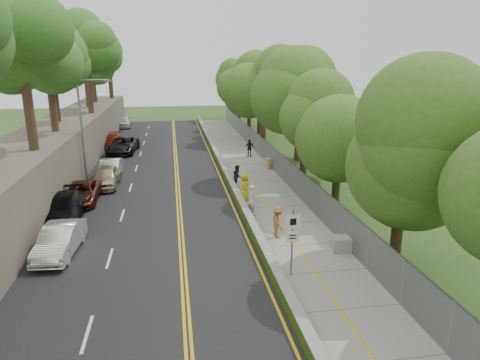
% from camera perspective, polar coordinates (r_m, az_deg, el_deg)
% --- Properties ---
extents(ground, '(140.00, 140.00, 0.00)m').
position_cam_1_polar(ground, '(22.13, 2.03, -9.17)').
color(ground, '#33511E').
rests_on(ground, ground).
extents(road, '(11.20, 66.00, 0.04)m').
position_cam_1_polar(road, '(35.93, -11.13, 0.49)').
color(road, black).
rests_on(road, ground).
extents(sidewalk, '(4.20, 66.00, 0.05)m').
position_cam_1_polar(sidewalk, '(36.48, 1.44, 1.03)').
color(sidewalk, gray).
rests_on(sidewalk, ground).
extents(jersey_barrier, '(0.42, 66.00, 0.60)m').
position_cam_1_polar(jersey_barrier, '(36.08, -2.15, 1.30)').
color(jersey_barrier, '#80DD11').
rests_on(jersey_barrier, ground).
extents(rock_embankment, '(5.00, 66.00, 4.00)m').
position_cam_1_polar(rock_embankment, '(36.71, -24.04, 2.90)').
color(rock_embankment, '#595147').
rests_on(rock_embankment, ground).
extents(chainlink_fence, '(0.04, 66.00, 2.00)m').
position_cam_1_polar(chainlink_fence, '(36.68, 4.68, 2.63)').
color(chainlink_fence, slate).
rests_on(chainlink_fence, ground).
extents(trees_embankment, '(6.40, 66.00, 13.00)m').
position_cam_1_polar(trees_embankment, '(35.85, -24.81, 16.29)').
color(trees_embankment, '#42822B').
rests_on(trees_embankment, rock_embankment).
extents(trees_fenceside, '(7.00, 66.00, 14.00)m').
position_cam_1_polar(trees_fenceside, '(36.43, 8.57, 11.97)').
color(trees_fenceside, '#4C7927').
rests_on(trees_fenceside, ground).
extents(streetlight, '(2.52, 0.22, 8.00)m').
position_cam_1_polar(streetlight, '(34.62, -20.04, 7.07)').
color(streetlight, gray).
rests_on(streetlight, ground).
extents(signpost, '(0.62, 0.09, 3.10)m').
position_cam_1_polar(signpost, '(18.89, 7.01, -7.31)').
color(signpost, gray).
rests_on(signpost, sidewalk).
extents(construction_barrel, '(0.54, 0.54, 0.89)m').
position_cam_1_polar(construction_barrel, '(37.65, 3.72, 2.20)').
color(construction_barrel, '#D07001').
rests_on(construction_barrel, sidewalk).
extents(concrete_block, '(1.13, 0.89, 0.71)m').
position_cam_1_polar(concrete_block, '(22.35, 13.50, -8.23)').
color(concrete_block, gray).
rests_on(concrete_block, sidewalk).
extents(car_1, '(1.85, 4.53, 1.46)m').
position_cam_1_polar(car_1, '(22.99, -22.91, -7.41)').
color(car_1, white).
rests_on(car_1, road).
extents(car_2, '(2.25, 4.82, 1.33)m').
position_cam_1_polar(car_2, '(30.55, -20.39, -1.62)').
color(car_2, '#5E251A').
rests_on(car_2, road).
extents(car_3, '(2.51, 5.45, 1.55)m').
position_cam_1_polar(car_3, '(27.50, -22.39, -3.49)').
color(car_3, black).
rests_on(car_3, road).
extents(car_4, '(1.86, 4.53, 1.54)m').
position_cam_1_polar(car_4, '(33.74, -17.43, 0.43)').
color(car_4, tan).
rests_on(car_4, road).
extents(car_5, '(1.68, 4.53, 1.48)m').
position_cam_1_polar(car_5, '(36.09, -16.91, 1.41)').
color(car_5, '#ADAEB4').
rests_on(car_5, road).
extents(car_6, '(3.21, 5.98, 1.60)m').
position_cam_1_polar(car_6, '(45.53, -15.38, 4.50)').
color(car_6, black).
rests_on(car_6, road).
extents(car_7, '(2.26, 4.90, 1.39)m').
position_cam_1_polar(car_7, '(48.82, -16.48, 5.02)').
color(car_7, maroon).
rests_on(car_7, road).
extents(car_8, '(1.99, 4.66, 1.57)m').
position_cam_1_polar(car_8, '(62.81, -15.25, 7.49)').
color(car_8, silver).
rests_on(car_8, road).
extents(painter_0, '(0.79, 1.03, 1.90)m').
position_cam_1_polar(painter_0, '(28.97, 0.59, -0.91)').
color(painter_0, gold).
rests_on(painter_0, sidewalk).
extents(painter_1, '(0.71, 0.83, 1.93)m').
position_cam_1_polar(painter_1, '(26.30, 1.63, -2.65)').
color(painter_1, silver).
rests_on(painter_1, sidewalk).
extents(painter_2, '(0.83, 0.96, 1.71)m').
position_cam_1_polar(painter_2, '(31.89, -0.33, 0.49)').
color(painter_2, black).
rests_on(painter_2, sidewalk).
extents(painter_3, '(0.78, 1.21, 1.77)m').
position_cam_1_polar(painter_3, '(23.10, 5.05, -5.59)').
color(painter_3, '#9D5F30').
rests_on(painter_3, sidewalk).
extents(person_far, '(1.01, 0.44, 1.71)m').
position_cam_1_polar(person_far, '(42.22, 1.29, 4.30)').
color(person_far, black).
rests_on(person_far, sidewalk).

